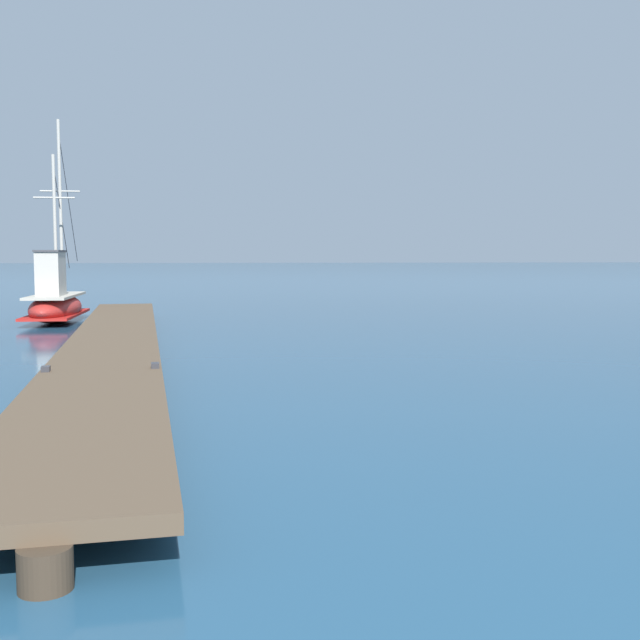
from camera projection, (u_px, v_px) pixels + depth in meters
The scene contains 2 objects.
floating_dock at pixel (113, 342), 16.12m from camera, with size 3.91×23.10×0.53m.
fishing_boat_1 at pixel (55, 301), 24.88m from camera, with size 1.51×6.60×6.70m.
Camera 1 is at (-3.50, -0.42, 2.20)m, focal length 43.22 mm.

